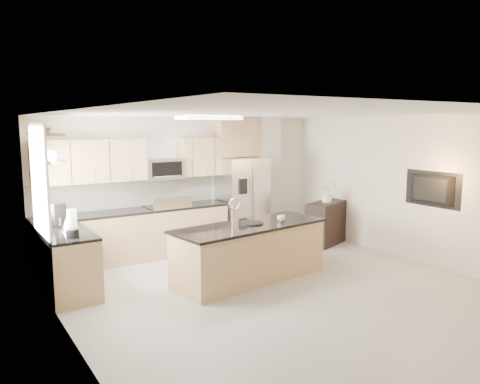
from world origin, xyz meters
TOP-DOWN VIEW (x-y plane):
  - floor at (0.00, 0.00)m, footprint 6.50×6.50m
  - ceiling at (0.00, 0.00)m, footprint 6.00×6.50m
  - wall_back at (0.00, 3.25)m, footprint 6.00×0.02m
  - wall_left at (-3.00, 0.00)m, footprint 0.02×6.50m
  - wall_right at (3.00, 0.00)m, footprint 0.02×6.50m
  - back_counter at (-1.23, 2.93)m, footprint 3.55×0.66m
  - left_counter at (-2.67, 1.85)m, footprint 0.66×1.50m
  - range at (-0.60, 2.92)m, footprint 0.76×0.64m
  - upper_cabinets at (-1.30, 3.09)m, footprint 3.50×0.33m
  - microwave at (-0.60, 3.04)m, footprint 0.76×0.40m
  - refrigerator at (1.06, 2.87)m, footprint 0.92×0.78m
  - partition_column at (1.82, 3.10)m, footprint 0.60×0.30m
  - window at (-2.98, 1.85)m, footprint 0.04×1.15m
  - shelf_lower at (-2.85, 1.95)m, footprint 0.30×1.20m
  - shelf_upper at (-2.85, 1.95)m, footprint 0.30×1.20m
  - ceiling_fixture at (-0.40, 1.60)m, footprint 1.00×0.50m
  - island at (-0.08, 0.87)m, footprint 2.66×1.23m
  - credenza at (2.53, 1.89)m, footprint 1.19×0.81m
  - cup at (0.48, 0.79)m, footprint 0.13×0.13m
  - platter at (-0.04, 0.90)m, footprint 0.44×0.44m
  - blender at (-2.67, 1.36)m, footprint 0.17×0.17m
  - kettle at (-2.62, 1.88)m, footprint 0.19×0.19m
  - coffee_maker at (-2.69, 2.21)m, footprint 0.24×0.27m
  - bowl at (-2.85, 2.25)m, footprint 0.46×0.46m
  - flower_vase at (2.46, 1.83)m, footprint 0.72×0.67m
  - television at (2.91, -0.20)m, footprint 0.14×1.08m

SIDE VIEW (x-z plane):
  - floor at x=0.00m, z-range 0.00..0.00m
  - credenza at x=2.53m, z-range 0.00..0.88m
  - island at x=-0.08m, z-range -0.21..1.10m
  - left_counter at x=-2.67m, z-range 0.00..0.92m
  - back_counter at x=-1.23m, z-range -0.25..1.19m
  - range at x=-0.60m, z-range -0.10..1.04m
  - refrigerator at x=1.06m, z-range 0.00..1.78m
  - platter at x=-0.04m, z-range 0.89..0.91m
  - cup at x=0.48m, z-range 0.89..0.99m
  - kettle at x=-2.62m, z-range 0.91..1.14m
  - blender at x=-2.67m, z-range 0.89..1.29m
  - coffee_maker at x=-2.69m, z-range 0.91..1.27m
  - flower_vase at x=2.46m, z-range 0.88..1.52m
  - wall_back at x=0.00m, z-range 0.00..2.60m
  - wall_left at x=-3.00m, z-range 0.00..2.60m
  - wall_right at x=3.00m, z-range 0.00..2.60m
  - partition_column at x=1.82m, z-range 0.00..2.60m
  - television at x=2.91m, z-range 1.04..1.66m
  - microwave at x=-0.60m, z-range 1.43..1.83m
  - window at x=-2.98m, z-range 0.83..2.47m
  - upper_cabinets at x=-1.30m, z-range 1.45..2.20m
  - shelf_lower at x=-2.85m, z-range 1.93..1.97m
  - shelf_upper at x=-2.85m, z-range 2.30..2.34m
  - bowl at x=-2.85m, z-range 2.34..2.44m
  - ceiling_fixture at x=-0.40m, z-range 2.53..2.59m
  - ceiling at x=0.00m, z-range 2.59..2.61m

